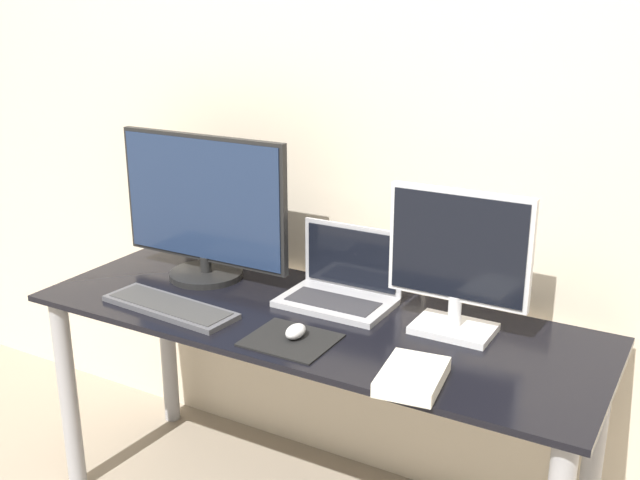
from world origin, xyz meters
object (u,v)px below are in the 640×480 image
(monitor_right, at_px, (458,261))
(monitor_left, at_px, (203,209))
(laptop, at_px, (342,284))
(book, at_px, (412,377))
(keyboard, at_px, (170,307))
(mouse, at_px, (296,331))

(monitor_right, bearing_deg, monitor_left, -180.00)
(monitor_right, height_order, laptop, monitor_right)
(laptop, bearing_deg, monitor_right, -6.45)
(monitor_left, relative_size, laptop, 1.87)
(monitor_right, height_order, book, monitor_right)
(monitor_left, xyz_separation_m, keyboard, (0.07, -0.27, -0.22))
(laptop, bearing_deg, monitor_left, -175.05)
(keyboard, bearing_deg, monitor_left, 105.26)
(monitor_left, xyz_separation_m, mouse, (0.50, -0.26, -0.21))
(monitor_left, bearing_deg, keyboard, -74.74)
(monitor_left, distance_m, book, 0.95)
(monitor_left, bearing_deg, laptop, 4.95)
(mouse, relative_size, book, 0.34)
(monitor_right, xyz_separation_m, laptop, (-0.37, 0.04, -0.15))
(monitor_left, xyz_separation_m, monitor_right, (0.85, 0.00, -0.02))
(mouse, height_order, book, mouse)
(keyboard, xyz_separation_m, mouse, (0.43, 0.01, 0.01))
(monitor_left, bearing_deg, mouse, -27.24)
(monitor_left, height_order, mouse, monitor_left)
(monitor_right, xyz_separation_m, keyboard, (-0.78, -0.27, -0.20))
(monitor_left, xyz_separation_m, laptop, (0.48, 0.04, -0.17))
(keyboard, bearing_deg, monitor_right, 19.10)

